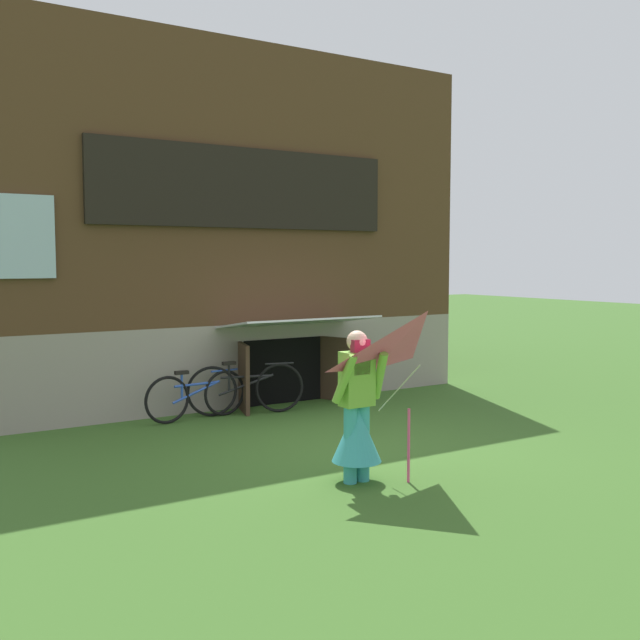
% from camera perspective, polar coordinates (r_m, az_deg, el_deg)
% --- Properties ---
extents(ground_plane, '(60.00, 60.00, 0.00)m').
position_cam_1_polar(ground_plane, '(9.23, 2.81, -9.85)').
color(ground_plane, '#386023').
extents(log_house, '(8.38, 6.05, 5.68)m').
position_cam_1_polar(log_house, '(13.79, -10.34, 6.77)').
color(log_house, gray).
rests_on(log_house, ground_plane).
extents(person, '(0.61, 0.52, 1.59)m').
position_cam_1_polar(person, '(7.72, 2.88, -7.64)').
color(person, teal).
rests_on(person, ground_plane).
extents(kite, '(1.21, 1.19, 1.68)m').
position_cam_1_polar(kite, '(7.41, 8.32, -2.97)').
color(kite, '#E54C7F').
rests_on(kite, ground_plane).
extents(bicycle_black, '(1.74, 0.50, 0.81)m').
position_cam_1_polar(bicycle_black, '(11.14, -5.75, -5.29)').
color(bicycle_black, black).
rests_on(bicycle_black, ground_plane).
extents(bicycle_blue, '(1.61, 0.19, 0.74)m').
position_cam_1_polar(bicycle_blue, '(10.87, -9.54, -5.76)').
color(bicycle_blue, black).
rests_on(bicycle_blue, ground_plane).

